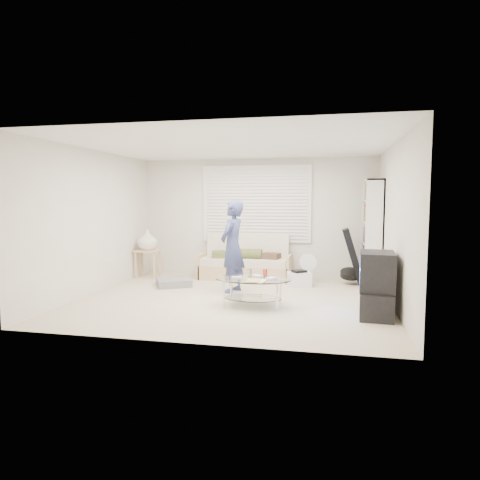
% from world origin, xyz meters
% --- Properties ---
extents(ground, '(5.00, 5.00, 0.00)m').
position_xyz_m(ground, '(0.00, 0.00, 0.00)').
color(ground, tan).
rests_on(ground, ground).
extents(room_shell, '(5.02, 4.52, 2.51)m').
position_xyz_m(room_shell, '(0.00, 0.48, 1.63)').
color(room_shell, beige).
rests_on(room_shell, ground).
extents(window_blinds, '(2.32, 0.08, 1.62)m').
position_xyz_m(window_blinds, '(0.00, 2.20, 1.55)').
color(window_blinds, silver).
rests_on(window_blinds, ground).
extents(futon_sofa, '(1.88, 0.76, 0.92)m').
position_xyz_m(futon_sofa, '(-0.17, 1.87, 0.30)').
color(futon_sofa, tan).
rests_on(futon_sofa, ground).
extents(grey_floor_pillow, '(0.84, 0.84, 0.14)m').
position_xyz_m(grey_floor_pillow, '(-1.36, 0.83, 0.07)').
color(grey_floor_pillow, slate).
rests_on(grey_floor_pillow, ground).
extents(side_table, '(0.51, 0.41, 1.01)m').
position_xyz_m(side_table, '(-2.22, 1.60, 0.75)').
color(side_table, tan).
rests_on(side_table, ground).
extents(bookshelf, '(0.32, 0.85, 2.01)m').
position_xyz_m(bookshelf, '(2.32, 1.62, 1.01)').
color(bookshelf, white).
rests_on(bookshelf, ground).
extents(guitar_case, '(0.45, 0.40, 1.06)m').
position_xyz_m(guitar_case, '(1.98, 1.67, 0.48)').
color(guitar_case, black).
rests_on(guitar_case, ground).
extents(floor_fan, '(0.36, 0.23, 0.58)m').
position_xyz_m(floor_fan, '(1.14, 1.68, 0.34)').
color(floor_fan, white).
rests_on(floor_fan, ground).
extents(storage_bin, '(0.50, 0.40, 0.31)m').
position_xyz_m(storage_bin, '(0.99, 1.28, 0.14)').
color(storage_bin, white).
rests_on(storage_bin, ground).
extents(tv_unit, '(0.51, 0.86, 0.91)m').
position_xyz_m(tv_unit, '(2.20, -0.59, 0.44)').
color(tv_unit, black).
rests_on(tv_unit, ground).
extents(coffee_table, '(1.17, 0.75, 0.55)m').
position_xyz_m(coffee_table, '(0.40, -0.40, 0.35)').
color(coffee_table, silver).
rests_on(coffee_table, ground).
extents(standing_person, '(0.51, 0.67, 1.63)m').
position_xyz_m(standing_person, '(-0.14, 0.53, 0.81)').
color(standing_person, navy).
rests_on(standing_person, ground).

